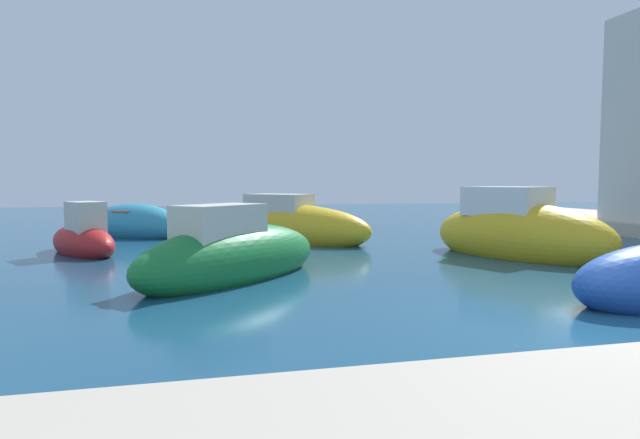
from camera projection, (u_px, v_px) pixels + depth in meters
name	position (u px, v px, depth m)	size (l,w,h in m)	color
ground	(590.00, 328.00, 7.07)	(80.00, 80.00, 0.00)	navy
moored_boat_0	(518.00, 234.00, 13.91)	(4.02, 5.50, 2.29)	gold
moored_boat_2	(513.00, 223.00, 19.26)	(4.06, 2.17, 1.76)	white
moored_boat_3	(233.00, 256.00, 10.65)	(4.79, 4.65, 1.87)	#197233
moored_boat_4	(83.00, 240.00, 14.40)	(2.75, 3.50, 1.70)	#B21E1E
moored_boat_5	(290.00, 226.00, 17.35)	(5.53, 5.38, 1.96)	gold
moored_boat_8	(135.00, 224.00, 19.14)	(4.31, 4.01, 1.56)	teal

